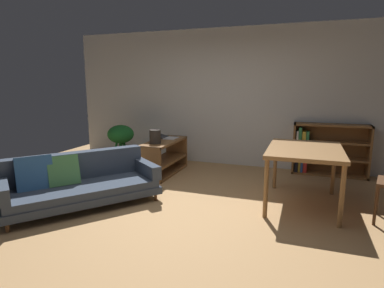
{
  "coord_description": "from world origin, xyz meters",
  "views": [
    {
      "loc": [
        1.44,
        -3.59,
        1.63
      ],
      "look_at": [
        0.04,
        0.35,
        0.84
      ],
      "focal_mm": 29.74,
      "sensor_mm": 36.0,
      "label": 1
    }
  ],
  "objects_px": {
    "fabric_couch": "(78,182)",
    "open_laptop": "(167,137)",
    "media_console": "(164,158)",
    "desk_speaker": "(155,137)",
    "dining_table": "(305,154)",
    "bookshelf": "(325,150)",
    "potted_floor_plant": "(121,138)"
  },
  "relations": [
    {
      "from": "media_console",
      "to": "open_laptop",
      "type": "relative_size",
      "value": 2.91
    },
    {
      "from": "fabric_couch",
      "to": "open_laptop",
      "type": "relative_size",
      "value": 4.81
    },
    {
      "from": "media_console",
      "to": "desk_speaker",
      "type": "distance_m",
      "value": 0.53
    },
    {
      "from": "desk_speaker",
      "to": "dining_table",
      "type": "bearing_deg",
      "value": -11.28
    },
    {
      "from": "open_laptop",
      "to": "dining_table",
      "type": "distance_m",
      "value": 2.68
    },
    {
      "from": "media_console",
      "to": "potted_floor_plant",
      "type": "relative_size",
      "value": 1.54
    },
    {
      "from": "media_console",
      "to": "dining_table",
      "type": "xyz_separation_m",
      "value": [
        2.42,
        -0.78,
        0.42
      ]
    },
    {
      "from": "potted_floor_plant",
      "to": "desk_speaker",
      "type": "bearing_deg",
      "value": -29.05
    },
    {
      "from": "bookshelf",
      "to": "fabric_couch",
      "type": "bearing_deg",
      "value": -139.92
    },
    {
      "from": "desk_speaker",
      "to": "bookshelf",
      "type": "bearing_deg",
      "value": 23.69
    },
    {
      "from": "open_laptop",
      "to": "bookshelf",
      "type": "xyz_separation_m",
      "value": [
        2.82,
        0.66,
        -0.17
      ]
    },
    {
      "from": "fabric_couch",
      "to": "potted_floor_plant",
      "type": "bearing_deg",
      "value": 106.66
    },
    {
      "from": "desk_speaker",
      "to": "potted_floor_plant",
      "type": "bearing_deg",
      "value": 150.95
    },
    {
      "from": "fabric_couch",
      "to": "desk_speaker",
      "type": "xyz_separation_m",
      "value": [
        0.44,
        1.49,
        0.42
      ]
    },
    {
      "from": "media_console",
      "to": "bookshelf",
      "type": "distance_m",
      "value": 2.93
    },
    {
      "from": "fabric_couch",
      "to": "potted_floor_plant",
      "type": "xyz_separation_m",
      "value": [
        -0.62,
        2.08,
        0.25
      ]
    },
    {
      "from": "dining_table",
      "to": "bookshelf",
      "type": "height_order",
      "value": "bookshelf"
    },
    {
      "from": "media_console",
      "to": "bookshelf",
      "type": "height_order",
      "value": "bookshelf"
    },
    {
      "from": "dining_table",
      "to": "open_laptop",
      "type": "bearing_deg",
      "value": 156.95
    },
    {
      "from": "potted_floor_plant",
      "to": "bookshelf",
      "type": "relative_size",
      "value": 0.64
    },
    {
      "from": "media_console",
      "to": "open_laptop",
      "type": "xyz_separation_m",
      "value": [
        -0.05,
        0.27,
        0.34
      ]
    },
    {
      "from": "desk_speaker",
      "to": "dining_table",
      "type": "relative_size",
      "value": 0.18
    },
    {
      "from": "open_laptop",
      "to": "potted_floor_plant",
      "type": "xyz_separation_m",
      "value": [
        -1.04,
        0.03,
        -0.07
      ]
    },
    {
      "from": "desk_speaker",
      "to": "dining_table",
      "type": "distance_m",
      "value": 2.49
    },
    {
      "from": "potted_floor_plant",
      "to": "bookshelf",
      "type": "distance_m",
      "value": 3.91
    },
    {
      "from": "bookshelf",
      "to": "desk_speaker",
      "type": "bearing_deg",
      "value": -156.31
    },
    {
      "from": "desk_speaker",
      "to": "bookshelf",
      "type": "xyz_separation_m",
      "value": [
        2.79,
        1.23,
        -0.27
      ]
    },
    {
      "from": "media_console",
      "to": "desk_speaker",
      "type": "bearing_deg",
      "value": -94.53
    },
    {
      "from": "potted_floor_plant",
      "to": "dining_table",
      "type": "relative_size",
      "value": 0.63
    },
    {
      "from": "desk_speaker",
      "to": "bookshelf",
      "type": "height_order",
      "value": "bookshelf"
    },
    {
      "from": "fabric_couch",
      "to": "open_laptop",
      "type": "height_order",
      "value": "fabric_couch"
    },
    {
      "from": "bookshelf",
      "to": "media_console",
      "type": "bearing_deg",
      "value": -161.43
    }
  ]
}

